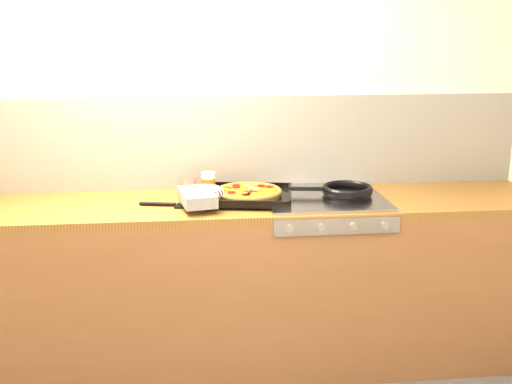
{
  "coord_description": "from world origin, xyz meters",
  "views": [
    {
      "loc": [
        -0.21,
        -1.81,
        1.71
      ],
      "look_at": [
        0.1,
        1.08,
        0.95
      ],
      "focal_mm": 42.0,
      "sensor_mm": 36.0,
      "label": 1
    }
  ],
  "objects": [
    {
      "name": "wooden_spoon",
      "position": [
        0.04,
        1.27,
        0.91
      ],
      "size": [
        0.3,
        0.11,
        0.02
      ],
      "color": "#B3884C",
      "rests_on": "counter_run"
    },
    {
      "name": "counter_run",
      "position": [
        0.0,
        1.1,
        0.45
      ],
      "size": [
        3.2,
        0.62,
        0.9
      ],
      "color": "brown",
      "rests_on": "ground"
    },
    {
      "name": "pizza_on_tray",
      "position": [
        -0.01,
        1.08,
        0.95
      ],
      "size": [
        0.6,
        0.48,
        0.07
      ],
      "color": "black",
      "rests_on": "stovetop"
    },
    {
      "name": "tomato_can",
      "position": [
        -0.23,
        1.22,
        0.95
      ],
      "size": [
        0.09,
        0.09,
        0.1
      ],
      "color": "#970C0D",
      "rests_on": "counter_run"
    },
    {
      "name": "black_spatula",
      "position": [
        -0.33,
        1.04,
        0.91
      ],
      "size": [
        0.29,
        0.11,
        0.02
      ],
      "color": "black",
      "rests_on": "counter_run"
    },
    {
      "name": "stovetop",
      "position": [
        0.45,
        1.1,
        0.91
      ],
      "size": [
        0.6,
        0.56,
        0.02
      ],
      "primitive_type": "cube",
      "color": "#9D9CA2",
      "rests_on": "counter_run"
    },
    {
      "name": "juice_glass",
      "position": [
        -0.13,
        1.22,
        0.96
      ],
      "size": [
        0.09,
        0.09,
        0.12
      ],
      "color": "orange",
      "rests_on": "counter_run"
    },
    {
      "name": "room_shell",
      "position": [
        0.0,
        1.39,
        1.15
      ],
      "size": [
        3.2,
        3.2,
        3.2
      ],
      "color": "white",
      "rests_on": "ground"
    },
    {
      "name": "frying_pan",
      "position": [
        0.57,
        1.09,
        0.94
      ],
      "size": [
        0.45,
        0.29,
        0.04
      ],
      "color": "black",
      "rests_on": "stovetop"
    }
  ]
}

